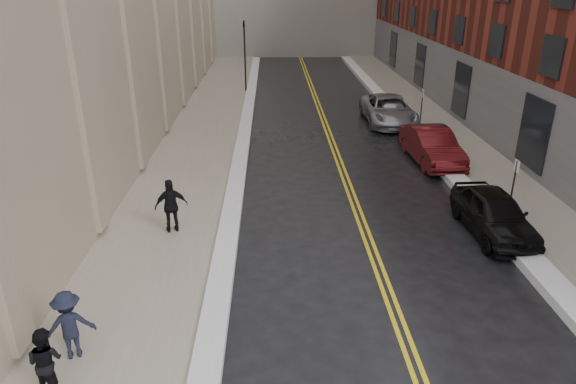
{
  "coord_description": "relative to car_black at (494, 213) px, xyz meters",
  "views": [
    {
      "loc": [
        -0.68,
        -8.65,
        8.18
      ],
      "look_at": [
        -0.18,
        6.87,
        1.6
      ],
      "focal_mm": 32.0,
      "sensor_mm": 36.0,
      "label": 1
    }
  ],
  "objects": [
    {
      "name": "lane_stripe_b",
      "position": [
        -4.18,
        9.2,
        -0.75
      ],
      "size": [
        0.12,
        64.0,
        0.01
      ],
      "primitive_type": "cube",
      "color": "gold",
      "rests_on": "ground"
    },
    {
      "name": "pedestrian_b",
      "position": [
        -12.06,
        -5.93,
        0.24
      ],
      "size": [
        1.23,
        0.96,
        1.67
      ],
      "primitive_type": "imported",
      "rotation": [
        0.0,
        0.0,
        3.5
      ],
      "color": "black",
      "rests_on": "sidewalk_left"
    },
    {
      "name": "sidewalk_left",
      "position": [
        -11.3,
        9.2,
        -0.67
      ],
      "size": [
        4.0,
        64.0,
        0.15
      ],
      "primitive_type": "cube",
      "color": "gray",
      "rests_on": "ground"
    },
    {
      "name": "parking_sign_far",
      "position": [
        1.1,
        13.2,
        0.61
      ],
      "size": [
        0.06,
        0.35,
        2.23
      ],
      "color": "black",
      "rests_on": "ground"
    },
    {
      "name": "car_black",
      "position": [
        0.0,
        0.0,
        0.0
      ],
      "size": [
        1.9,
        4.45,
        1.5
      ],
      "primitive_type": "imported",
      "rotation": [
        0.0,
        0.0,
        0.03
      ],
      "color": "black",
      "rests_on": "ground"
    },
    {
      "name": "snow_ridge_left",
      "position": [
        -9.0,
        9.2,
        -0.62
      ],
      "size": [
        0.7,
        60.8,
        0.26
      ],
      "primitive_type": "cube",
      "color": "white",
      "rests_on": "ground"
    },
    {
      "name": "car_silver_near",
      "position": [
        -0.35,
        14.08,
        -0.09
      ],
      "size": [
        2.19,
        4.66,
        1.31
      ],
      "primitive_type": "imported",
      "rotation": [
        0.0,
        0.0,
        -0.08
      ],
      "color": "#93969A",
      "rests_on": "ground"
    },
    {
      "name": "traffic_signal",
      "position": [
        -9.4,
        23.2,
        2.34
      ],
      "size": [
        0.18,
        0.15,
        5.2
      ],
      "color": "black",
      "rests_on": "ground"
    },
    {
      "name": "parking_sign_near",
      "position": [
        1.1,
        1.2,
        0.61
      ],
      "size": [
        0.06,
        0.35,
        2.23
      ],
      "color": "black",
      "rests_on": "ground"
    },
    {
      "name": "car_silver_far",
      "position": [
        -0.56,
        14.27,
        0.06
      ],
      "size": [
        2.73,
        5.83,
        1.61
      ],
      "primitive_type": "imported",
      "rotation": [
        0.0,
        0.0,
        -0.01
      ],
      "color": "gray",
      "rests_on": "ground"
    },
    {
      "name": "car_maroon",
      "position": [
        0.0,
        7.28,
        0.06
      ],
      "size": [
        2.03,
        5.02,
        1.62
      ],
      "primitive_type": "imported",
      "rotation": [
        0.0,
        0.0,
        0.06
      ],
      "color": "#4D0D11",
      "rests_on": "ground"
    },
    {
      "name": "snow_ridge_right",
      "position": [
        0.35,
        9.2,
        -0.6
      ],
      "size": [
        0.85,
        60.8,
        0.3
      ],
      "primitive_type": "cube",
      "color": "white",
      "rests_on": "ground"
    },
    {
      "name": "sidewalk_right",
      "position": [
        2.2,
        9.2,
        -0.67
      ],
      "size": [
        3.0,
        64.0,
        0.15
      ],
      "primitive_type": "cube",
      "color": "gray",
      "rests_on": "ground"
    },
    {
      "name": "pedestrian_a",
      "position": [
        -12.16,
        -7.03,
        0.18
      ],
      "size": [
        0.89,
        0.77,
        1.56
      ],
      "primitive_type": "imported",
      "rotation": [
        0.0,
        0.0,
        2.88
      ],
      "color": "black",
      "rests_on": "sidewalk_left"
    },
    {
      "name": "pedestrian_c",
      "position": [
        -10.87,
        0.24,
        0.33
      ],
      "size": [
        1.18,
        0.76,
        1.86
      ],
      "primitive_type": "imported",
      "rotation": [
        0.0,
        0.0,
        3.44
      ],
      "color": "black",
      "rests_on": "sidewalk_left"
    },
    {
      "name": "ground",
      "position": [
        -6.8,
        -6.8,
        -0.75
      ],
      "size": [
        160.0,
        160.0,
        0.0
      ],
      "primitive_type": "plane",
      "color": "black",
      "rests_on": "ground"
    },
    {
      "name": "lane_stripe_a",
      "position": [
        -4.42,
        9.2,
        -0.75
      ],
      "size": [
        0.12,
        64.0,
        0.01
      ],
      "primitive_type": "cube",
      "color": "gold",
      "rests_on": "ground"
    }
  ]
}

